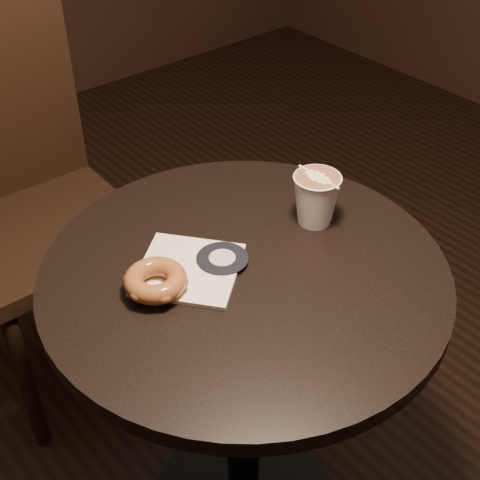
% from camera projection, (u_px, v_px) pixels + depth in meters
% --- Properties ---
extents(cafe_table, '(0.70, 0.70, 0.75)m').
position_uv_depth(cafe_table, '(244.00, 349.00, 1.26)').
color(cafe_table, black).
rests_on(cafe_table, ground).
extents(chair, '(0.45, 0.45, 1.10)m').
position_uv_depth(chair, '(18.00, 172.00, 1.63)').
color(chair, black).
rests_on(chair, ground).
extents(pastry_bag, '(0.23, 0.23, 0.01)m').
position_uv_depth(pastry_bag, '(189.00, 269.00, 1.13)').
color(pastry_bag, white).
rests_on(pastry_bag, cafe_table).
extents(doughnut, '(0.10, 0.10, 0.03)m').
position_uv_depth(doughnut, '(156.00, 280.00, 1.07)').
color(doughnut, brown).
rests_on(doughnut, pastry_bag).
extents(latte_cup, '(0.09, 0.09, 0.10)m').
position_uv_depth(latte_cup, '(316.00, 199.00, 1.21)').
color(latte_cup, white).
rests_on(latte_cup, cafe_table).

